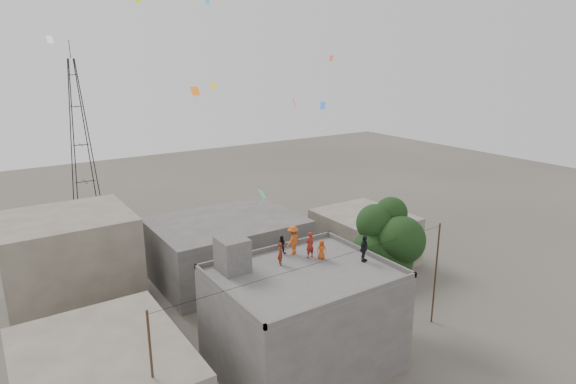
% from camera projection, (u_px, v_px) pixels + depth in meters
% --- Properties ---
extents(ground, '(140.00, 140.00, 0.00)m').
position_uv_depth(ground, '(303.00, 365.00, 29.30)').
color(ground, '#48423B').
rests_on(ground, ground).
extents(main_building, '(10.00, 8.00, 6.10)m').
position_uv_depth(main_building, '(303.00, 320.00, 28.48)').
color(main_building, '#4B4946').
rests_on(main_building, ground).
extents(parapet, '(10.00, 8.00, 0.30)m').
position_uv_depth(parapet, '(303.00, 271.00, 27.62)').
color(parapet, '#4B4946').
rests_on(parapet, main_building).
extents(stair_head_box, '(1.60, 1.80, 2.00)m').
position_uv_depth(stair_head_box, '(232.00, 254.00, 27.76)').
color(stair_head_box, '#4B4946').
rests_on(stair_head_box, main_building).
extents(neighbor_north, '(12.00, 9.00, 5.00)m').
position_uv_depth(neighbor_north, '(227.00, 247.00, 40.92)').
color(neighbor_north, '#4B4946').
rests_on(neighbor_north, ground).
extents(neighbor_northwest, '(9.00, 8.00, 7.00)m').
position_uv_depth(neighbor_northwest, '(70.00, 260.00, 35.84)').
color(neighbor_northwest, '#635A4E').
rests_on(neighbor_northwest, ground).
extents(neighbor_east, '(7.00, 8.00, 4.40)m').
position_uv_depth(neighbor_east, '(364.00, 237.00, 44.20)').
color(neighbor_east, '#635A4E').
rests_on(neighbor_east, ground).
extents(tree, '(4.90, 4.60, 9.10)m').
position_uv_depth(tree, '(388.00, 244.00, 32.07)').
color(tree, black).
rests_on(tree, ground).
extents(utility_line, '(20.12, 0.62, 7.40)m').
position_uv_depth(utility_line, '(323.00, 315.00, 27.53)').
color(utility_line, black).
rests_on(utility_line, ground).
extents(transmission_tower, '(2.97, 2.97, 20.01)m').
position_uv_depth(transmission_tower, '(80.00, 137.00, 56.79)').
color(transmission_tower, black).
rests_on(transmission_tower, ground).
extents(person_red_adult, '(0.64, 0.45, 1.67)m').
position_uv_depth(person_red_adult, '(310.00, 245.00, 29.63)').
color(person_red_adult, maroon).
rests_on(person_red_adult, main_building).
extents(person_orange_child, '(0.69, 0.57, 1.22)m').
position_uv_depth(person_orange_child, '(322.00, 249.00, 29.51)').
color(person_orange_child, '#BC4515').
rests_on(person_orange_child, main_building).
extents(person_dark_child, '(0.73, 0.71, 1.18)m').
position_uv_depth(person_dark_child, '(281.00, 244.00, 30.36)').
color(person_dark_child, black).
rests_on(person_dark_child, main_building).
extents(person_dark_adult, '(1.05, 0.76, 1.65)m').
position_uv_depth(person_dark_adult, '(364.00, 249.00, 29.07)').
color(person_dark_adult, black).
rests_on(person_dark_adult, main_building).
extents(person_orange_adult, '(1.38, 1.10, 1.87)m').
position_uv_depth(person_orange_adult, '(293.00, 240.00, 30.10)').
color(person_orange_adult, '#C14E16').
rests_on(person_orange_adult, main_building).
extents(person_red_child, '(0.51, 0.61, 1.42)m').
position_uv_depth(person_red_child, '(280.00, 254.00, 28.63)').
color(person_red_child, maroon).
rests_on(person_red_child, main_building).
extents(kites, '(19.48, 14.21, 12.64)m').
position_uv_depth(kites, '(239.00, 78.00, 31.81)').
color(kites, orange).
rests_on(kites, ground).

